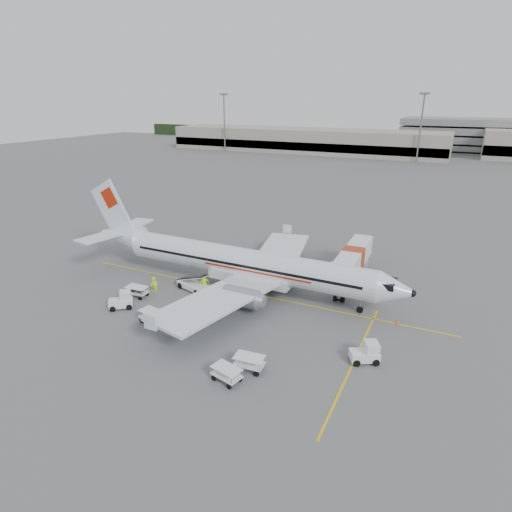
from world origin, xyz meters
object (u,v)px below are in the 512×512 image
at_px(aircraft, 244,244).
at_px(belt_loader, 193,278).
at_px(tug_aft, 120,300).
at_px(tug_mid, 183,309).
at_px(tug_fore, 365,352).
at_px(jet_bridge, 352,265).

height_order(aircraft, belt_loader, aircraft).
distance_m(aircraft, tug_aft, 14.51).
bearing_deg(tug_mid, belt_loader, 128.65).
xyz_separation_m(tug_fore, tug_aft, (-25.16, -1.31, 0.02)).
distance_m(aircraft, jet_bridge, 13.28).
bearing_deg(tug_fore, tug_aft, 154.62).
relative_size(aircraft, tug_mid, 16.40).
height_order(tug_fore, tug_aft, tug_aft).
relative_size(tug_fore, tug_aft, 0.98).
height_order(aircraft, tug_mid, aircraft).
bearing_deg(aircraft, tug_mid, -104.18).
bearing_deg(tug_mid, tug_fore, 14.95).
relative_size(jet_bridge, tug_aft, 6.64).
bearing_deg(tug_aft, belt_loader, 18.07).
distance_m(tug_fore, tug_mid, 18.05).
xyz_separation_m(aircraft, tug_mid, (-2.39, -8.96, -4.52)).
distance_m(aircraft, belt_loader, 7.14).
height_order(belt_loader, tug_mid, belt_loader).
bearing_deg(belt_loader, jet_bridge, 49.49).
xyz_separation_m(belt_loader, tug_mid, (2.76, -6.03, -0.51)).
xyz_separation_m(tug_mid, tug_aft, (-7.12, -1.04, 0.00)).
relative_size(jet_bridge, belt_loader, 3.01).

